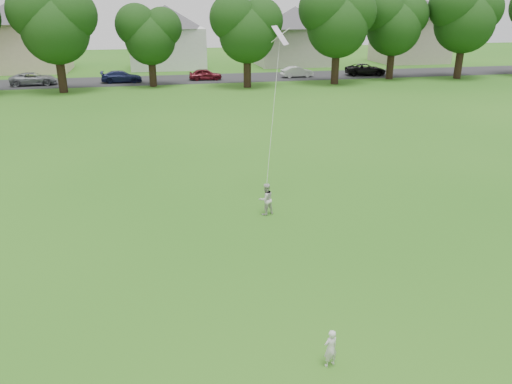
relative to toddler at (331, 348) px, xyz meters
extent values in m
plane|color=#256116|center=(-1.12, 3.11, -0.47)|extent=(160.00, 160.00, 0.00)
cube|color=#2D2D30|center=(-1.12, 45.11, -0.46)|extent=(90.00, 7.00, 0.01)
imported|color=silver|center=(0.00, 0.00, 0.00)|extent=(0.39, 0.31, 0.93)
imported|color=beige|center=(0.50, 8.59, 0.16)|extent=(0.73, 0.66, 1.24)
plane|color=white|center=(1.40, 10.29, 5.99)|extent=(0.87, 0.97, 0.67)
cylinder|color=white|center=(0.95, 9.44, 3.21)|extent=(0.01, 0.01, 5.88)
cylinder|color=black|center=(-11.15, 39.20, 1.32)|extent=(0.75, 0.75, 3.58)
cylinder|color=black|center=(-3.18, 40.98, 1.00)|extent=(0.69, 0.69, 2.93)
cylinder|color=black|center=(5.58, 38.65, 1.17)|extent=(0.72, 0.72, 3.26)
cylinder|color=black|center=(14.45, 38.95, 1.35)|extent=(0.75, 0.75, 3.64)
cylinder|color=black|center=(21.30, 40.98, 1.26)|extent=(0.74, 0.74, 3.45)
cylinder|color=black|center=(28.56, 39.88, 1.43)|extent=(0.76, 0.76, 3.78)
imported|color=gray|center=(-14.56, 44.11, 0.15)|extent=(4.51, 2.35, 1.21)
imported|color=#151C43|center=(-6.27, 44.11, 0.13)|extent=(4.03, 1.69, 1.16)
imported|color=maroon|center=(2.20, 44.11, 0.12)|extent=(3.47, 1.55, 1.16)
imported|color=#BBBBBB|center=(12.09, 44.11, 0.11)|extent=(3.55, 1.51, 1.14)
imported|color=black|center=(19.98, 44.11, 0.16)|extent=(4.64, 2.49, 1.24)
cube|color=beige|center=(-17.12, 55.11, 2.21)|extent=(9.04, 6.66, 5.35)
cube|color=white|center=(-1.12, 55.11, 1.89)|extent=(8.84, 6.66, 4.71)
pyramid|color=#4B484D|center=(-1.12, 55.11, 6.83)|extent=(12.75, 12.75, 2.59)
cube|color=#B5AEA2|center=(14.88, 55.11, 1.83)|extent=(9.42, 6.91, 4.59)
pyramid|color=#4B484D|center=(14.88, 55.11, 6.65)|extent=(13.59, 13.59, 2.52)
cube|color=#B6A997|center=(30.88, 55.11, 2.38)|extent=(8.63, 7.07, 5.69)
camera|label=1|loc=(-3.47, -8.52, 7.16)|focal=35.00mm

